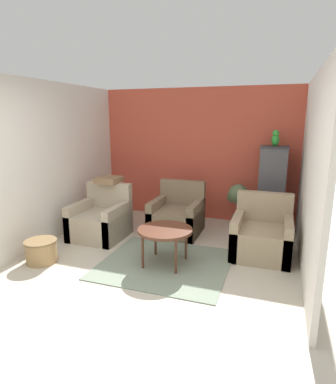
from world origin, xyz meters
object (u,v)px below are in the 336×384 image
object	(u,v)px
coffee_table	(165,232)
wicker_basket	(41,250)
armchair_middle	(177,217)
armchair_left	(101,221)
armchair_right	(262,236)
birdcage	(272,191)
parrot	(275,139)
potted_plant	(238,198)

from	to	relation	value
coffee_table	wicker_basket	size ratio (longest dim) A/B	1.70
coffee_table	wicker_basket	bearing A→B (deg)	-162.97
armchair_middle	armchair_left	bearing A→B (deg)	-151.26
armchair_left	wicker_basket	xyz separation A→B (m)	(-0.27, -1.14, -0.11)
armchair_left	armchair_right	world-z (taller)	same
armchair_left	birdcage	xyz separation A→B (m)	(2.69, 1.26, 0.45)
parrot	potted_plant	size ratio (longest dim) A/B	0.34
armchair_left	wicker_basket	bearing A→B (deg)	-103.38
parrot	wicker_basket	size ratio (longest dim) A/B	0.62
birdcage	parrot	world-z (taller)	parrot
armchair_middle	wicker_basket	xyz separation A→B (m)	(-1.43, -1.78, -0.11)
armchair_left	wicker_basket	world-z (taller)	armchair_left
parrot	wicker_basket	distance (m)	4.09
armchair_left	armchair_middle	bearing A→B (deg)	28.74
armchair_middle	birdcage	distance (m)	1.72
armchair_left	armchair_right	distance (m)	2.62
armchair_left	armchair_right	bearing A→B (deg)	2.93
armchair_right	armchair_left	bearing A→B (deg)	-177.07
armchair_middle	wicker_basket	distance (m)	2.28
armchair_right	wicker_basket	distance (m)	3.16
birdcage	wicker_basket	size ratio (longest dim) A/B	3.43
armchair_right	wicker_basket	size ratio (longest dim) A/B	2.00
birdcage	wicker_basket	distance (m)	3.86
armchair_right	armchair_middle	xyz separation A→B (m)	(-1.46, 0.50, 0.00)
armchair_middle	potted_plant	size ratio (longest dim) A/B	1.10
coffee_table	parrot	bearing A→B (deg)	55.57
coffee_table	birdcage	bearing A→B (deg)	55.53
birdcage	parrot	xyz separation A→B (m)	(0.00, 0.00, 0.90)
potted_plant	wicker_basket	size ratio (longest dim) A/B	1.82
armchair_middle	wicker_basket	bearing A→B (deg)	-128.77
coffee_table	parrot	distance (m)	2.58
armchair_right	wicker_basket	world-z (taller)	armchair_right
coffee_table	armchair_middle	world-z (taller)	armchair_middle
armchair_left	potted_plant	xyz separation A→B (m)	(2.11, 1.30, 0.27)
parrot	wicker_basket	world-z (taller)	parrot
coffee_table	potted_plant	xyz separation A→B (m)	(0.72, 1.94, 0.08)
coffee_table	armchair_left	distance (m)	1.54
parrot	armchair_middle	bearing A→B (deg)	-157.68
armchair_middle	birdcage	xyz separation A→B (m)	(1.53, 0.63, 0.45)
armchair_right	parrot	xyz separation A→B (m)	(0.07, 1.13, 1.35)
coffee_table	armchair_left	xyz separation A→B (m)	(-1.39, 0.64, -0.19)
armchair_middle	wicker_basket	world-z (taller)	armchair_middle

